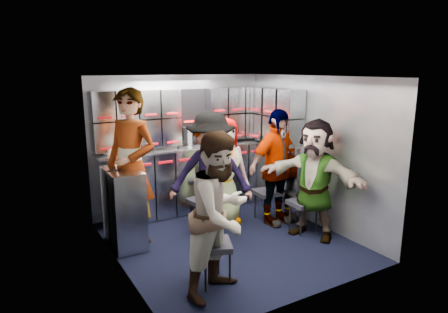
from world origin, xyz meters
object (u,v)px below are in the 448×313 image
jump_seat_near_left (212,247)px  jump_seat_mid_left (205,203)px  jump_seat_mid_right (267,194)px  attendant_standing (131,167)px  jump_seat_center (218,190)px  attendant_arc_d (276,168)px  jump_seat_near_right (304,204)px  attendant_arc_e (314,179)px  attendant_arc_c (224,170)px  attendant_arc_b (211,176)px  attendant_arc_a (221,214)px

jump_seat_near_left → jump_seat_mid_left: jump_seat_mid_left is taller
jump_seat_mid_right → attendant_standing: (-1.95, 0.23, 0.60)m
jump_seat_mid_left → jump_seat_center: jump_seat_center is taller
jump_seat_mid_left → attendant_arc_d: attendant_arc_d is taller
jump_seat_mid_right → attendant_arc_d: size_ratio=0.27×
jump_seat_mid_left → attendant_arc_d: 1.12m
jump_seat_near_right → attendant_arc_e: (-0.00, -0.18, 0.40)m
jump_seat_near_left → attendant_arc_c: bearing=55.9°
jump_seat_near_right → jump_seat_center: bearing=126.1°
attendant_standing → attendant_arc_e: 2.35m
jump_seat_mid_left → attendant_arc_c: bearing=24.4°
attendant_arc_e → jump_seat_center: bearing=-171.6°
jump_seat_mid_left → attendant_arc_c: attendant_arc_c is taller
jump_seat_center → attendant_arc_b: size_ratio=0.32×
attendant_arc_a → attendant_arc_c: attendant_arc_a is taller
jump_seat_near_left → attendant_arc_b: size_ratio=0.29×
jump_seat_center → jump_seat_mid_right: (0.61, -0.42, -0.04)m
attendant_arc_d → attendant_arc_e: 0.64m
jump_seat_mid_right → attendant_arc_c: bearing=158.6°
jump_seat_near_right → attendant_arc_c: bearing=131.4°
jump_seat_near_right → attendant_standing: attendant_standing is taller
jump_seat_near_left → jump_seat_mid_right: (1.57, 1.19, -0.01)m
attendant_arc_e → attendant_arc_c: bearing=-167.3°
jump_seat_mid_right → attendant_arc_b: bearing=-173.0°
jump_seat_near_right → attendant_arc_b: size_ratio=0.26×
jump_seat_near_right → attendant_arc_c: 1.21m
jump_seat_mid_right → attendant_standing: 2.05m
jump_seat_near_right → attendant_arc_a: bearing=-156.6°
jump_seat_near_left → attendant_arc_e: attendant_arc_e is taller
jump_seat_near_left → attendant_arc_c: attendant_arc_c is taller
jump_seat_near_left → jump_seat_near_right: size_ratio=1.13×
jump_seat_mid_left → attendant_standing: attendant_standing is taller
jump_seat_center → attendant_arc_e: attendant_arc_e is taller
attendant_standing → jump_seat_near_left: bearing=-18.4°
jump_seat_mid_left → jump_seat_near_right: (1.16, -0.68, -0.03)m
attendant_standing → attendant_arc_b: bearing=36.1°
attendant_standing → attendant_arc_b: (0.94, -0.35, -0.15)m
jump_seat_near_right → attendant_arc_a: attendant_arc_a is taller
jump_seat_center → attendant_standing: size_ratio=0.27×
attendant_arc_e → attendant_arc_b: bearing=-143.6°
jump_seat_near_left → attendant_arc_c: 1.76m
attendant_arc_c → jump_seat_near_left: bearing=-120.0°
jump_seat_near_left → attendant_standing: 1.58m
jump_seat_near_left → attendant_standing: attendant_standing is taller
attendant_arc_c → jump_seat_near_right: bearing=-44.5°
jump_seat_near_left → jump_seat_center: bearing=59.0°
jump_seat_near_left → jump_seat_mid_left: bearing=65.7°
attendant_standing → attendant_arc_a: (0.38, -1.59, -0.17)m
jump_seat_near_left → attendant_arc_e: 1.81m
attendant_arc_b → attendant_arc_c: attendant_arc_b is taller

